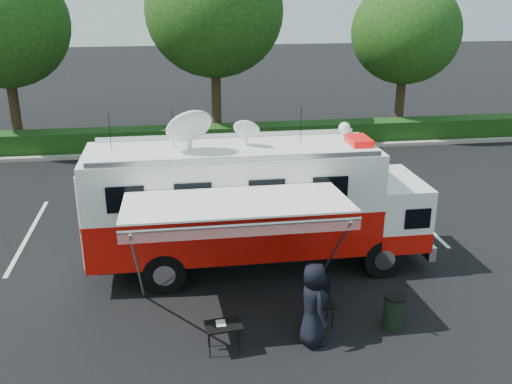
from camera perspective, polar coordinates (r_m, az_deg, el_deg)
ground_plane at (r=15.27m, az=0.28°, el=-7.36°), size 120.00×120.00×0.00m
back_border at (r=26.58m, az=-1.57°, el=15.62°), size 60.00×6.14×8.87m
stall_lines at (r=17.90m, az=-2.77°, el=-3.09°), size 24.12×5.50×0.01m
command_truck at (r=14.53m, az=-0.00°, el=-1.13°), size 8.65×2.38×4.15m
awning at (r=11.82m, az=-1.94°, el=-1.56°), size 4.72×2.45×2.85m
person at (r=12.35m, az=5.60°, el=-14.71°), size 0.71×0.97×1.81m
folding_table at (r=11.75m, az=-3.27°, el=-13.28°), size 0.78×0.60×0.62m
folding_chair at (r=12.71m, az=6.44°, el=-10.25°), size 0.53×0.56×1.07m
trash_bin at (r=12.92m, az=13.66°, el=-11.49°), size 0.51×0.51×0.76m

